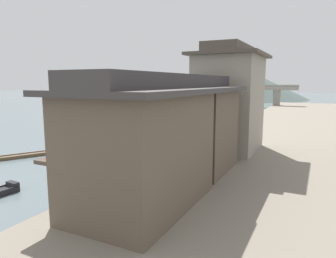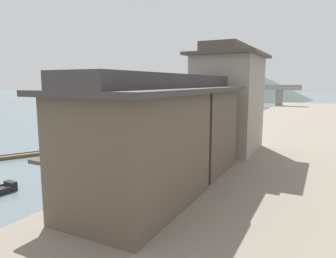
# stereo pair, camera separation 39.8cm
# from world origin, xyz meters

# --- Properties ---
(riverbank_right) EXTENTS (18.00, 110.00, 0.67)m
(riverbank_right) POSITION_xyz_m (15.89, 30.00, 0.33)
(riverbank_right) COLOR gray
(riverbank_right) RESTS_ON ground
(boat_moored_nearest) EXTENTS (5.07, 3.78, 0.39)m
(boat_moored_nearest) POSITION_xyz_m (-3.20, 28.15, 0.13)
(boat_moored_nearest) COLOR brown
(boat_moored_nearest) RESTS_ON ground
(boat_moored_second) EXTENTS (1.63, 3.64, 0.38)m
(boat_moored_second) POSITION_xyz_m (4.70, 30.09, 0.13)
(boat_moored_second) COLOR #33281E
(boat_moored_second) RESTS_ON ground
(boat_moored_third) EXTENTS (1.91, 5.02, 0.49)m
(boat_moored_third) POSITION_xyz_m (5.01, 45.32, 0.16)
(boat_moored_third) COLOR #423328
(boat_moored_third) RESTS_ON ground
(boat_moored_far) EXTENTS (1.48, 3.68, 0.49)m
(boat_moored_far) POSITION_xyz_m (5.03, 51.96, 0.17)
(boat_moored_far) COLOR #232326
(boat_moored_far) RESTS_ON ground
(boat_midriver_drifting) EXTENTS (3.25, 4.80, 0.36)m
(boat_midriver_drifting) POSITION_xyz_m (-4.94, 8.80, 0.12)
(boat_midriver_drifting) COLOR brown
(boat_midriver_drifting) RESTS_ON ground
(boat_midriver_upstream) EXTENTS (2.16, 4.88, 0.77)m
(boat_midriver_upstream) POSITION_xyz_m (5.35, 9.41, 0.27)
(boat_midriver_upstream) COLOR #423328
(boat_midriver_upstream) RESTS_ON ground
(house_waterfront_nearest) EXTENTS (5.49, 8.13, 6.14)m
(house_waterfront_nearest) POSITION_xyz_m (10.47, 2.77, 3.67)
(house_waterfront_nearest) COLOR brown
(house_waterfront_nearest) RESTS_ON riverbank_right
(house_waterfront_second) EXTENTS (5.41, 6.07, 6.14)m
(house_waterfront_second) POSITION_xyz_m (10.43, 9.60, 3.68)
(house_waterfront_second) COLOR brown
(house_waterfront_second) RESTS_ON riverbank_right
(house_waterfront_tall) EXTENTS (5.91, 7.07, 8.74)m
(house_waterfront_tall) POSITION_xyz_m (10.67, 16.50, 4.97)
(house_waterfront_tall) COLOR gray
(house_waterfront_tall) RESTS_ON riverbank_right
(stone_bridge) EXTENTS (25.06, 2.40, 5.77)m
(stone_bridge) POSITION_xyz_m (0.00, 72.85, 3.78)
(stone_bridge) COLOR gray
(stone_bridge) RESTS_ON ground
(hill_far_west) EXTENTS (55.85, 55.85, 13.51)m
(hill_far_west) POSITION_xyz_m (-13.71, 111.68, 6.76)
(hill_far_west) COLOR #4C5B56
(hill_far_west) RESTS_ON ground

